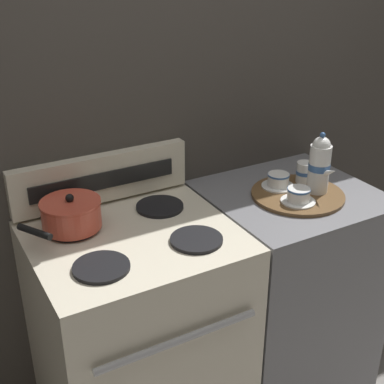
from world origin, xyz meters
name	(u,v)px	position (x,y,z in m)	size (l,w,h in m)	color
wall_back	(174,143)	(0.00, 0.33, 1.10)	(6.00, 0.05, 2.20)	#423D38
stove	(140,344)	(-0.32, 0.00, 0.47)	(0.68, 0.63, 0.95)	beige
control_panel	(102,178)	(-0.32, 0.28, 1.04)	(0.67, 0.05, 0.18)	beige
side_counter	(283,292)	(0.35, 0.00, 0.47)	(0.63, 0.60, 0.94)	slate
saucepan	(71,214)	(-0.49, 0.13, 1.00)	(0.29, 0.25, 0.12)	#D14C38
serving_tray	(298,195)	(0.34, -0.04, 0.94)	(0.35, 0.35, 0.01)	brown
teapot	(320,164)	(0.42, -0.06, 1.06)	(0.08, 0.13, 0.24)	white
teacup_left	(298,195)	(0.29, -0.10, 0.98)	(0.13, 0.13, 0.06)	white
teacup_right	(278,180)	(0.31, 0.05, 0.98)	(0.13, 0.13, 0.06)	white
creamer_jug	(305,172)	(0.43, 0.03, 0.99)	(0.07, 0.07, 0.08)	white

